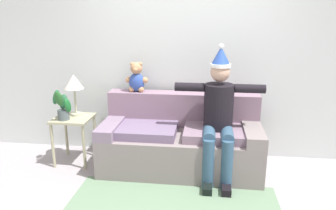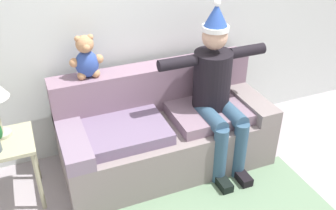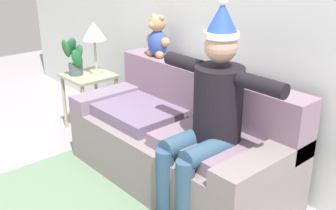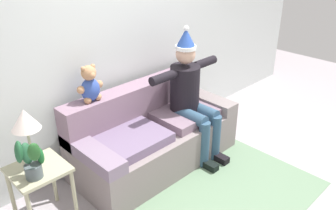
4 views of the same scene
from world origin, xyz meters
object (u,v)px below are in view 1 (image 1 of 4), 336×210
side_table (73,126)px  potted_plant (62,106)px  teddy_bear (137,78)px  table_lamp (74,84)px  person_seated (219,112)px  couch (181,140)px

side_table → potted_plant: potted_plant is taller
teddy_bear → potted_plant: teddy_bear is taller
table_lamp → potted_plant: table_lamp is taller
person_seated → side_table: 1.83m
person_seated → side_table: person_seated is taller
person_seated → couch: bearing=159.1°
person_seated → potted_plant: size_ratio=3.98×
couch → side_table: 1.37m
couch → table_lamp: (-1.35, 0.07, 0.66)m
teddy_bear → table_lamp: size_ratio=0.72×
couch → potted_plant: 1.51m
teddy_bear → table_lamp: (-0.76, -0.19, -0.05)m
person_seated → potted_plant: (-1.88, 0.04, -0.00)m
couch → side_table: (-1.36, -0.03, 0.14)m
teddy_bear → potted_plant: size_ratio=0.99×
person_seated → teddy_bear: size_ratio=4.03×
side_table → table_lamp: bearing=83.7°
teddy_bear → table_lamp: bearing=-166.0°
table_lamp → potted_plant: 0.32m
couch → teddy_bear: teddy_bear is taller
couch → side_table: size_ratio=3.17×
couch → potted_plant: (-1.44, -0.13, 0.43)m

